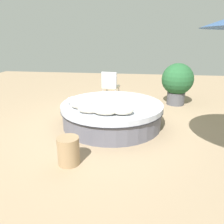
# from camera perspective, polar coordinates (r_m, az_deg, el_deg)

# --- Properties ---
(ground_plane) EXTENTS (16.00, 16.00, 0.00)m
(ground_plane) POSITION_cam_1_polar(r_m,az_deg,el_deg) (5.34, 0.00, -3.44)
(ground_plane) COLOR #9E8466
(round_bed) EXTENTS (2.45, 2.45, 0.57)m
(round_bed) POSITION_cam_1_polar(r_m,az_deg,el_deg) (5.24, 0.00, -0.51)
(round_bed) COLOR #595966
(round_bed) RESTS_ON ground_plane
(throw_pillow_0) EXTENTS (0.45, 0.32, 0.19)m
(throw_pillow_0) POSITION_cam_1_polar(r_m,az_deg,el_deg) (5.11, -9.62, 3.04)
(throw_pillow_0) COLOR white
(throw_pillow_0) RESTS_ON round_bed
(throw_pillow_1) EXTENTS (0.49, 0.34, 0.20)m
(throw_pillow_1) POSITION_cam_1_polar(r_m,az_deg,el_deg) (4.78, -8.22, 2.06)
(throw_pillow_1) COLOR beige
(throw_pillow_1) RESTS_ON round_bed
(throw_pillow_2) EXTENTS (0.48, 0.30, 0.18)m
(throw_pillow_2) POSITION_cam_1_polar(r_m,az_deg,el_deg) (4.48, -6.18, 0.84)
(throw_pillow_2) COLOR beige
(throw_pillow_2) RESTS_ON round_bed
(throw_pillow_3) EXTENTS (0.53, 0.37, 0.18)m
(throw_pillow_3) POSITION_cam_1_polar(r_m,az_deg,el_deg) (4.37, -1.80, 0.52)
(throw_pillow_3) COLOR beige
(throw_pillow_3) RESTS_ON round_bed
(throw_pillow_4) EXTENTS (0.48, 0.38, 0.19)m
(throw_pillow_4) POSITION_cam_1_polar(r_m,az_deg,el_deg) (4.39, 2.68, 0.61)
(throw_pillow_4) COLOR beige
(throw_pillow_4) RESTS_ON round_bed
(patio_chair) EXTENTS (0.59, 0.58, 0.98)m
(patio_chair) POSITION_cam_1_polar(r_m,az_deg,el_deg) (7.36, -0.49, 7.46)
(patio_chair) COLOR #B7B7BC
(patio_chair) RESTS_ON ground_plane
(planter) EXTENTS (0.98, 0.98, 1.31)m
(planter) POSITION_cam_1_polar(r_m,az_deg,el_deg) (7.12, 16.97, 7.80)
(planter) COLOR #4C4C51
(planter) RESTS_ON ground_plane
(side_table) EXTENTS (0.37, 0.37, 0.48)m
(side_table) POSITION_cam_1_polar(r_m,az_deg,el_deg) (3.76, -11.47, -10.06)
(side_table) COLOR #997A56
(side_table) RESTS_ON ground_plane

